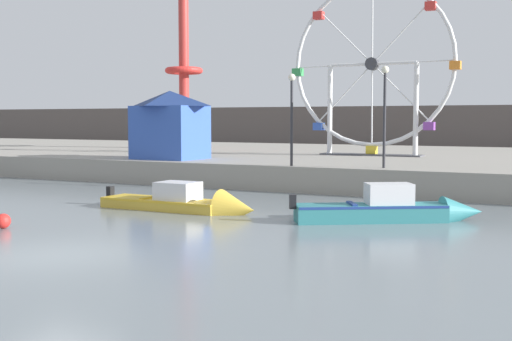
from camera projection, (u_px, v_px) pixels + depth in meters
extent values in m
plane|color=slate|center=(56.00, 255.00, 15.36)|extent=(240.00, 240.00, 0.00)
cube|color=gray|center=(380.00, 163.00, 39.19)|extent=(110.00, 24.86, 1.15)
cube|color=#564C47|center=(450.00, 130.00, 58.66)|extent=(140.00, 3.00, 4.40)
cube|color=gold|center=(164.00, 204.00, 23.25)|extent=(4.71, 1.42, 0.37)
cube|color=gold|center=(164.00, 200.00, 23.24)|extent=(4.66, 1.44, 0.08)
cone|color=gold|center=(237.00, 209.00, 21.88)|extent=(1.31, 1.31, 1.29)
cube|color=black|center=(110.00, 192.00, 24.36)|extent=(0.20, 0.24, 0.44)
cube|color=silver|center=(178.00, 191.00, 22.94)|extent=(1.42, 1.10, 0.63)
cube|color=gold|center=(151.00, 197.00, 23.51)|extent=(0.17, 1.16, 0.06)
cube|color=teal|center=(370.00, 213.00, 20.38)|extent=(4.54, 3.36, 0.54)
cube|color=navy|center=(370.00, 206.00, 20.37)|extent=(4.51, 3.36, 0.08)
cone|color=teal|center=(462.00, 212.00, 20.63)|extent=(1.63, 1.54, 1.01)
cube|color=black|center=(293.00, 202.00, 20.15)|extent=(0.30, 0.31, 0.44)
cube|color=silver|center=(389.00, 194.00, 20.39)|extent=(1.64, 1.46, 0.65)
cube|color=navy|center=(352.00, 204.00, 20.31)|extent=(0.61, 0.85, 0.06)
torus|color=silver|center=(372.00, 64.00, 36.57)|extent=(9.29, 0.24, 9.29)
cylinder|color=#38383D|center=(372.00, 64.00, 36.57)|extent=(0.70, 0.50, 0.70)
cylinder|color=silver|center=(345.00, 37.00, 37.17)|extent=(3.28, 0.08, 3.23)
cube|color=red|center=(319.00, 16.00, 37.80)|extent=(0.56, 0.48, 0.44)
cylinder|color=silver|center=(334.00, 66.00, 37.59)|extent=(4.53, 0.08, 0.12)
cube|color=#33934C|center=(298.00, 72.00, 38.63)|extent=(0.56, 0.48, 0.44)
cylinder|color=silver|center=(345.00, 93.00, 37.41)|extent=(3.23, 0.08, 3.28)
cube|color=#3356B7|center=(319.00, 126.00, 38.27)|extent=(0.56, 0.48, 0.44)
cylinder|color=silver|center=(372.00, 105.00, 36.74)|extent=(0.12, 0.08, 4.53)
cube|color=yellow|center=(372.00, 150.00, 36.93)|extent=(0.56, 0.48, 0.44)
cylinder|color=silver|center=(400.00, 92.00, 35.97)|extent=(3.28, 0.08, 3.23)
cube|color=purple|center=(429.00, 126.00, 35.38)|extent=(0.56, 0.48, 0.44)
cylinder|color=silver|center=(413.00, 62.00, 35.55)|extent=(4.53, 0.08, 0.12)
cube|color=orange|center=(455.00, 65.00, 34.55)|extent=(0.56, 0.48, 0.44)
cylinder|color=silver|center=(401.00, 33.00, 35.73)|extent=(3.23, 0.08, 3.28)
cube|color=red|center=(431.00, 6.00, 34.91)|extent=(0.56, 0.48, 0.44)
cylinder|color=silver|center=(372.00, 23.00, 36.40)|extent=(0.12, 0.08, 4.53)
cylinder|color=silver|center=(330.00, 110.00, 37.89)|extent=(0.28, 0.28, 5.13)
cylinder|color=silver|center=(416.00, 110.00, 35.65)|extent=(0.28, 0.28, 5.13)
cylinder|color=silver|center=(372.00, 64.00, 36.57)|extent=(4.98, 0.18, 0.18)
cube|color=#4C4C51|center=(371.00, 155.00, 36.97)|extent=(5.78, 1.20, 0.08)
cylinder|color=#BC332D|center=(184.00, 51.00, 45.69)|extent=(0.70, 0.70, 13.53)
torus|color=red|center=(184.00, 71.00, 45.80)|extent=(2.64, 2.64, 0.44)
cube|color=#4C4C51|center=(185.00, 147.00, 46.21)|extent=(2.80, 2.80, 0.24)
cube|color=#3356B7|center=(170.00, 133.00, 33.69)|extent=(3.36, 2.80, 2.72)
pyramid|color=navy|center=(170.00, 99.00, 33.56)|extent=(3.70, 3.08, 0.80)
cylinder|color=#2D2D33|center=(292.00, 123.00, 28.58)|extent=(0.12, 0.12, 3.72)
sphere|color=#F2EACC|center=(292.00, 77.00, 28.42)|extent=(0.32, 0.32, 0.32)
cylinder|color=#2D2D33|center=(384.00, 121.00, 27.35)|extent=(0.12, 0.12, 3.96)
sphere|color=#F2EACC|center=(385.00, 70.00, 27.19)|extent=(0.32, 0.32, 0.32)
sphere|color=red|center=(3.00, 221.00, 19.11)|extent=(0.44, 0.44, 0.44)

